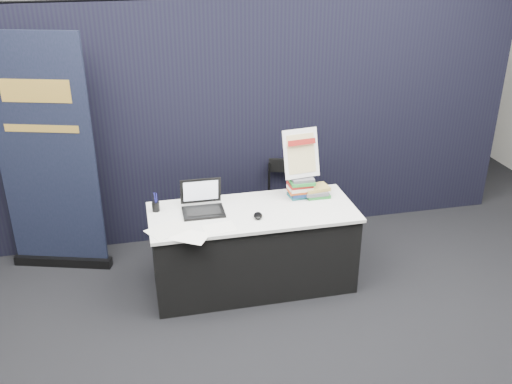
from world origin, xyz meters
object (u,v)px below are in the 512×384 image
at_px(laptop, 202,204).
at_px(stacking_chair, 289,197).
at_px(display_table, 253,248).
at_px(info_sign, 301,154).
at_px(book_stack_short, 316,191).
at_px(book_stack_tall, 301,187).
at_px(pullup_banner, 49,171).

bearing_deg(laptop, stacking_chair, 34.96).
bearing_deg(display_table, info_sign, 23.32).
height_order(laptop, info_sign, info_sign).
distance_m(book_stack_short, stacking_chair, 0.69).
bearing_deg(book_stack_short, info_sign, 161.37).
relative_size(book_stack_tall, info_sign, 0.46).
bearing_deg(pullup_banner, book_stack_tall, 3.25).
xyz_separation_m(info_sign, pullup_banner, (-2.22, 0.52, -0.17)).
height_order(book_stack_tall, book_stack_short, book_stack_tall).
relative_size(info_sign, pullup_banner, 0.20).
xyz_separation_m(laptop, stacking_chair, (0.98, 0.66, -0.35)).
relative_size(book_stack_short, pullup_banner, 0.10).
bearing_deg(book_stack_tall, laptop, -174.79).
relative_size(book_stack_short, stacking_chair, 0.28).
bearing_deg(pullup_banner, info_sign, 4.00).
distance_m(laptop, stacking_chair, 1.23).
height_order(laptop, pullup_banner, pullup_banner).
height_order(book_stack_tall, info_sign, info_sign).
height_order(info_sign, pullup_banner, pullup_banner).
bearing_deg(display_table, pullup_banner, 157.19).
relative_size(laptop, info_sign, 0.80).
distance_m(laptop, book_stack_short, 1.06).
bearing_deg(info_sign, laptop, 179.94).
distance_m(display_table, stacking_chair, 0.94).
relative_size(laptop, stacking_chair, 0.43).
distance_m(book_stack_tall, stacking_chair, 0.70).
height_order(display_table, book_stack_short, book_stack_short).
relative_size(display_table, stacking_chair, 2.15).
distance_m(laptop, pullup_banner, 1.46).
bearing_deg(pullup_banner, laptop, -8.68).
height_order(pullup_banner, stacking_chair, pullup_banner).
bearing_deg(display_table, book_stack_short, 14.37).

